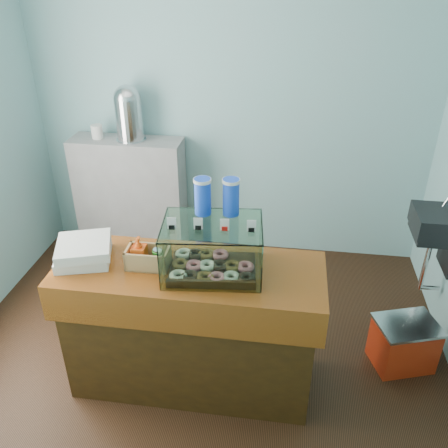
% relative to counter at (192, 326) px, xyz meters
% --- Properties ---
extents(ground, '(3.50, 3.50, 0.00)m').
position_rel_counter_xyz_m(ground, '(0.00, 0.25, -0.46)').
color(ground, black).
rests_on(ground, ground).
extents(room_shell, '(3.54, 3.04, 2.82)m').
position_rel_counter_xyz_m(room_shell, '(0.03, 0.26, 1.25)').
color(room_shell, '#85C3C3').
rests_on(room_shell, ground).
extents(counter, '(1.60, 0.60, 0.90)m').
position_rel_counter_xyz_m(counter, '(0.00, 0.00, 0.00)').
color(counter, '#3E240C').
rests_on(counter, ground).
extents(back_shelf, '(1.00, 0.32, 1.10)m').
position_rel_counter_xyz_m(back_shelf, '(-0.90, 1.57, 0.09)').
color(back_shelf, '#939396').
rests_on(back_shelf, ground).
extents(display_case, '(0.60, 0.47, 0.53)m').
position_rel_counter_xyz_m(display_case, '(0.14, 0.03, 0.61)').
color(display_case, '#311D0E').
rests_on(display_case, counter).
extents(condiment_crate, '(0.25, 0.15, 0.19)m').
position_rel_counter_xyz_m(condiment_crate, '(-0.25, -0.01, 0.51)').
color(condiment_crate, tan).
rests_on(condiment_crate, counter).
extents(pastry_boxes, '(0.40, 0.39, 0.12)m').
position_rel_counter_xyz_m(pastry_boxes, '(-0.64, 0.00, 0.50)').
color(pastry_boxes, silver).
rests_on(pastry_boxes, counter).
extents(coffee_urn, '(0.26, 0.26, 0.48)m').
position_rel_counter_xyz_m(coffee_urn, '(-0.84, 1.57, 0.89)').
color(coffee_urn, silver).
rests_on(coffee_urn, back_shelf).
extents(red_cooler, '(0.48, 0.42, 0.36)m').
position_rel_counter_xyz_m(red_cooler, '(1.41, 0.34, -0.28)').
color(red_cooler, red).
rests_on(red_cooler, ground).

